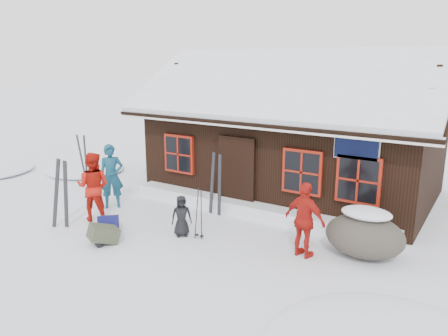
# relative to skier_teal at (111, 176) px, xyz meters

# --- Properties ---
(ground) EXTENTS (120.00, 120.00, 0.00)m
(ground) POSITION_rel_skier_teal_xyz_m (2.16, -0.72, -0.90)
(ground) COLOR white
(ground) RESTS_ON ground
(mountain_hut) EXTENTS (8.90, 6.09, 4.42)m
(mountain_hut) POSITION_rel_skier_teal_xyz_m (3.66, 4.26, 0.67)
(mountain_hut) COLOR black
(mountain_hut) RESTS_ON ground
(snow_drift) EXTENTS (7.60, 0.60, 0.35)m
(snow_drift) POSITION_rel_skier_teal_xyz_m (3.66, 1.53, -0.73)
(snow_drift) COLOR white
(snow_drift) RESTS_ON ground
(snow_mounds) EXTENTS (20.60, 13.20, 0.48)m
(snow_mounds) POSITION_rel_skier_teal_xyz_m (3.81, 1.14, -0.90)
(snow_mounds) COLOR white
(snow_mounds) RESTS_ON ground
(skier_teal) EXTENTS (0.77, 0.77, 1.80)m
(skier_teal) POSITION_rel_skier_teal_xyz_m (0.00, 0.00, 0.00)
(skier_teal) COLOR navy
(skier_teal) RESTS_ON ground
(skier_orange_left) EXTENTS (1.09, 1.00, 1.80)m
(skier_orange_left) POSITION_rel_skier_teal_xyz_m (0.35, -0.96, -0.00)
(skier_orange_left) COLOR red
(skier_orange_left) RESTS_ON ground
(skier_orange_right) EXTENTS (1.02, 0.59, 1.64)m
(skier_orange_right) POSITION_rel_skier_teal_xyz_m (5.80, -0.07, -0.08)
(skier_orange_right) COLOR #B21812
(skier_orange_right) RESTS_ON ground
(skier_crouched) EXTENTS (0.56, 0.56, 0.99)m
(skier_crouched) POSITION_rel_skier_teal_xyz_m (2.92, -0.58, -0.41)
(skier_crouched) COLOR black
(skier_crouched) RESTS_ON ground
(boulder) EXTENTS (1.66, 1.25, 0.97)m
(boulder) POSITION_rel_skier_teal_xyz_m (6.87, 0.63, -0.41)
(boulder) COLOR #4E483E
(boulder) RESTS_ON ground
(ski_pair_left) EXTENTS (0.63, 0.22, 1.80)m
(ski_pair_left) POSITION_rel_skier_teal_xyz_m (0.13, -1.77, -0.05)
(ski_pair_left) COLOR black
(ski_pair_left) RESTS_ON ground
(ski_pair_mid) EXTENTS (0.60, 0.23, 1.73)m
(ski_pair_mid) POSITION_rel_skier_teal_xyz_m (-2.45, 1.08, -0.08)
(ski_pair_mid) COLOR black
(ski_pair_mid) RESTS_ON ground
(ski_pair_right) EXTENTS (0.49, 0.16, 1.75)m
(ski_pair_right) POSITION_rel_skier_teal_xyz_m (2.80, 1.06, -0.08)
(ski_pair_right) COLOR black
(ski_pair_right) RESTS_ON ground
(ski_poles) EXTENTS (0.23, 0.11, 1.27)m
(ski_poles) POSITION_rel_skier_teal_xyz_m (3.38, -0.51, -0.31)
(ski_poles) COLOR black
(ski_poles) RESTS_ON ground
(backpack_blue) EXTENTS (0.75, 0.76, 0.33)m
(backpack_blue) POSITION_rel_skier_teal_xyz_m (1.30, -1.37, -0.74)
(backpack_blue) COLOR #141656
(backpack_blue) RESTS_ON ground
(backpack_olive) EXTENTS (0.68, 0.75, 0.33)m
(backpack_olive) POSITION_rel_skier_teal_xyz_m (1.73, -1.92, -0.74)
(backpack_olive) COLOR #3D412E
(backpack_olive) RESTS_ON ground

